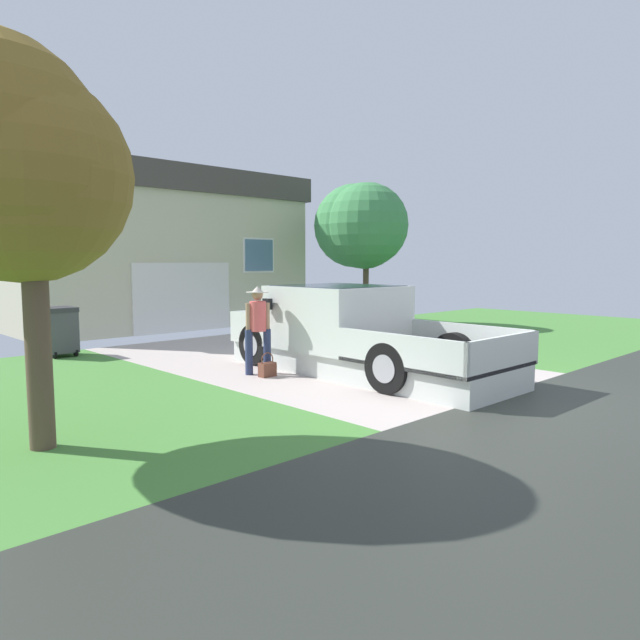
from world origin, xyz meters
TOP-DOWN VIEW (x-y plane):
  - ground at (0.00, -1.86)m, footprint 29.20×18.60m
  - pickup_truck at (-0.07, 3.04)m, footprint 2.19×5.58m
  - person_with_hat at (-1.49, 3.85)m, footprint 0.45×0.41m
  - handbag at (-1.52, 3.55)m, footprint 0.29×0.17m
  - house_with_garage at (1.26, 13.05)m, footprint 9.20×5.44m
  - front_yard_tree at (-5.94, 2.33)m, footprint 2.70×2.58m
  - neighbor_tree at (5.99, 8.10)m, footprint 2.76×3.22m
  - wheeled_trash_bin at (-3.34, 8.39)m, footprint 0.60×0.72m

SIDE VIEW (x-z plane):
  - ground at x=0.00m, z-range -0.10..0.08m
  - handbag at x=-1.52m, z-range -0.07..0.36m
  - wheeled_trash_bin at x=-3.34m, z-range 0.04..1.11m
  - pickup_truck at x=-0.07m, z-range -0.09..1.50m
  - person_with_hat at x=-1.49m, z-range 0.12..1.72m
  - house_with_garage at x=1.26m, z-range 0.02..4.86m
  - front_yard_tree at x=-5.94m, z-range 0.84..5.26m
  - neighbor_tree at x=5.99m, z-range 0.86..5.39m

